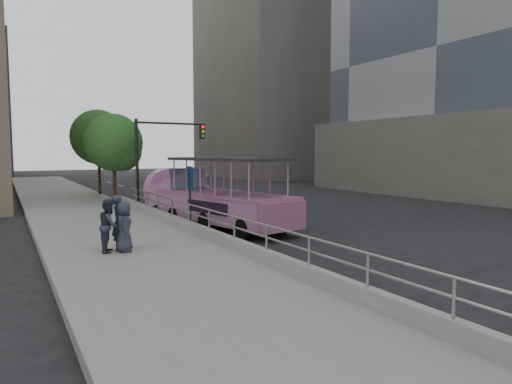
# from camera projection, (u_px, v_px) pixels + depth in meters

# --- Properties ---
(ground) EXTENTS (160.00, 160.00, 0.00)m
(ground) POSITION_uv_depth(u_px,v_px,m) (314.00, 248.00, 15.96)
(ground) COLOR black
(sidewalk) EXTENTS (5.50, 80.00, 0.30)m
(sidewalk) POSITION_uv_depth(u_px,v_px,m) (92.00, 219.00, 21.85)
(sidewalk) COLOR gray
(sidewalk) RESTS_ON ground
(kerb_wall) EXTENTS (0.24, 30.00, 0.36)m
(kerb_wall) POSITION_uv_depth(u_px,v_px,m) (209.00, 234.00, 16.14)
(kerb_wall) COLOR #ADACA7
(kerb_wall) RESTS_ON sidewalk
(guardrail) EXTENTS (0.07, 22.00, 0.71)m
(guardrail) POSITION_uv_depth(u_px,v_px,m) (209.00, 215.00, 16.08)
(guardrail) COLOR #A2A3A7
(guardrail) RESTS_ON kerb_wall
(duck_boat) EXTENTS (4.05, 9.67, 3.13)m
(duck_boat) POSITION_uv_depth(u_px,v_px,m) (211.00, 201.00, 20.81)
(duck_boat) COLOR black
(duck_boat) RESTS_ON ground
(car) EXTENTS (3.07, 4.26, 1.35)m
(car) POSITION_uv_depth(u_px,v_px,m) (200.00, 195.00, 29.02)
(car) COLOR white
(car) RESTS_ON ground
(pedestrian_near) EXTENTS (0.62, 0.74, 1.73)m
(pedestrian_near) POSITION_uv_depth(u_px,v_px,m) (119.00, 222.00, 14.33)
(pedestrian_near) COLOR #2B3140
(pedestrian_near) RESTS_ON sidewalk
(pedestrian_mid) EXTENTS (0.83, 0.95, 1.64)m
(pedestrian_mid) POSITION_uv_depth(u_px,v_px,m) (109.00, 225.00, 14.00)
(pedestrian_mid) COLOR #2B3140
(pedestrian_mid) RESTS_ON sidewalk
(pedestrian_far) EXTENTS (0.59, 0.82, 1.56)m
(pedestrian_far) POSITION_uv_depth(u_px,v_px,m) (124.00, 227.00, 14.00)
(pedestrian_far) COLOR #2B3140
(pedestrian_far) RESTS_ON sidewalk
(parking_sign) EXTENTS (0.08, 0.63, 2.81)m
(parking_sign) POSITION_uv_depth(u_px,v_px,m) (190.00, 193.00, 18.06)
(parking_sign) COLOR black
(parking_sign) RESTS_ON ground
(traffic_signal) EXTENTS (4.20, 0.32, 5.20)m
(traffic_signal) POSITION_uv_depth(u_px,v_px,m) (158.00, 150.00, 25.69)
(traffic_signal) COLOR black
(traffic_signal) RESTS_ON ground
(street_tree_near) EXTENTS (3.52, 3.52, 5.72)m
(street_tree_near) POSITION_uv_depth(u_px,v_px,m) (115.00, 145.00, 27.87)
(street_tree_near) COLOR #322116
(street_tree_near) RESTS_ON ground
(street_tree_far) EXTENTS (3.97, 3.97, 6.45)m
(street_tree_far) POSITION_uv_depth(u_px,v_px,m) (100.00, 139.00, 33.14)
(street_tree_far) COLOR #322116
(street_tree_far) RESTS_ON ground
(midrise_stone_a) EXTENTS (20.00, 20.00, 32.00)m
(midrise_stone_a) POSITION_uv_depth(u_px,v_px,m) (286.00, 62.00, 63.72)
(midrise_stone_a) COLOR slate
(midrise_stone_a) RESTS_ON ground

